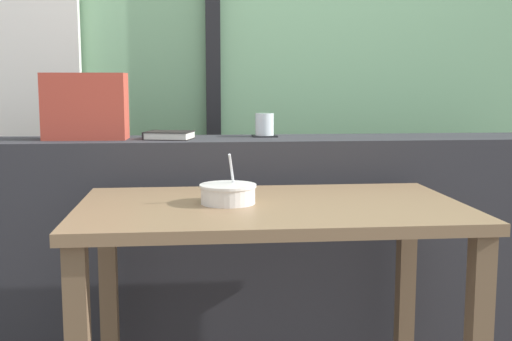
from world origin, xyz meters
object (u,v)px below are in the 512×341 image
at_px(juice_glass, 265,125).
at_px(coaster_square, 264,136).
at_px(breakfast_table, 271,237).
at_px(closed_book, 169,135).
at_px(throw_pillow, 85,106).
at_px(soup_bowl, 228,193).

bearing_deg(juice_glass, coaster_square, 0.00).
xyz_separation_m(coaster_square, juice_glass, (0.00, 0.00, 0.04)).
distance_m(breakfast_table, closed_book, 0.75).
xyz_separation_m(juice_glass, closed_book, (-0.39, -0.08, -0.03)).
xyz_separation_m(throw_pillow, soup_bowl, (0.53, -0.62, -0.25)).
height_order(breakfast_table, throw_pillow, throw_pillow).
bearing_deg(coaster_square, soup_bowl, -105.68).
relative_size(juice_glass, soup_bowl, 0.52).
xyz_separation_m(breakfast_table, throw_pillow, (-0.66, 0.63, 0.39)).
bearing_deg(soup_bowl, closed_book, 108.64).
height_order(breakfast_table, coaster_square, coaster_square).
height_order(coaster_square, throw_pillow, throw_pillow).
xyz_separation_m(closed_book, soup_bowl, (0.20, -0.60, -0.14)).
relative_size(breakfast_table, juice_glass, 12.96).
bearing_deg(juice_glass, throw_pillow, -174.90).
height_order(closed_book, throw_pillow, throw_pillow).
bearing_deg(throw_pillow, soup_bowl, -49.57).
height_order(closed_book, soup_bowl, closed_book).
distance_m(juice_glass, closed_book, 0.40).
relative_size(juice_glass, throw_pillow, 0.29).
bearing_deg(throw_pillow, closed_book, -3.67).
height_order(breakfast_table, juice_glass, juice_glass).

